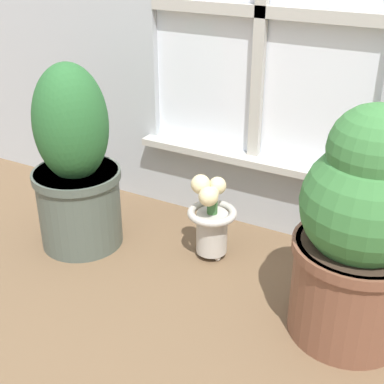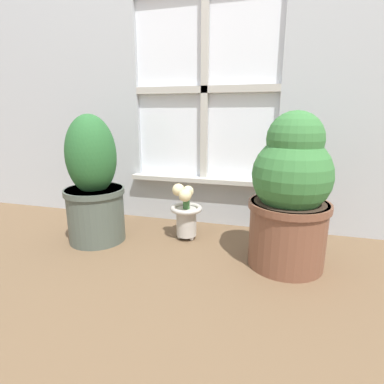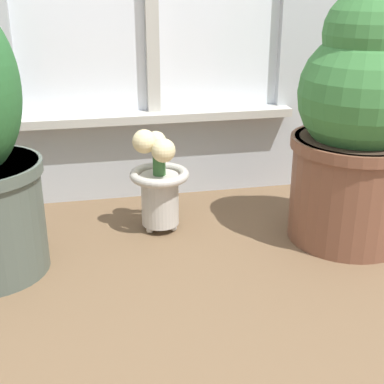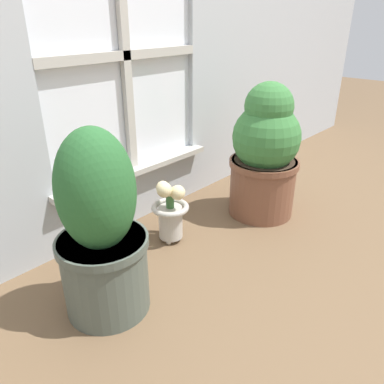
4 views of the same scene
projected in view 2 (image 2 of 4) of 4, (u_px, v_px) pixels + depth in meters
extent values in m
plane|color=brown|center=(163.00, 279.00, 1.13)|extent=(10.00, 10.00, 0.00)
cube|color=#B2B7BC|center=(204.00, 199.00, 1.70)|extent=(0.76, 0.05, 0.26)
cube|color=white|center=(206.00, 90.00, 1.56)|extent=(0.76, 0.02, 0.92)
cube|color=#BCB7AD|center=(205.00, 89.00, 1.54)|extent=(0.04, 0.02, 0.92)
cube|color=#BCB7AD|center=(205.00, 89.00, 1.54)|extent=(0.76, 0.02, 0.04)
cube|color=#BCB7AD|center=(202.00, 180.00, 1.63)|extent=(0.82, 0.06, 0.02)
cylinder|color=#4C564C|center=(96.00, 214.00, 1.45)|extent=(0.27, 0.27, 0.26)
cylinder|color=#4C564C|center=(94.00, 191.00, 1.42)|extent=(0.28, 0.28, 0.03)
cylinder|color=#38281E|center=(94.00, 189.00, 1.42)|extent=(0.24, 0.24, 0.01)
ellipsoid|color=#28602D|center=(91.00, 155.00, 1.37)|extent=(0.23, 0.23, 0.37)
ellipsoid|color=#28602D|center=(108.00, 168.00, 1.46)|extent=(0.14, 0.08, 0.15)
cylinder|color=brown|center=(287.00, 234.00, 1.21)|extent=(0.30, 0.30, 0.27)
cylinder|color=brown|center=(289.00, 205.00, 1.17)|extent=(0.32, 0.32, 0.03)
cylinder|color=#38281E|center=(289.00, 203.00, 1.17)|extent=(0.28, 0.28, 0.01)
sphere|color=#387538|center=(292.00, 175.00, 1.14)|extent=(0.30, 0.30, 0.30)
sphere|color=#387538|center=(295.00, 139.00, 1.11)|extent=(0.21, 0.21, 0.21)
ellipsoid|color=#387538|center=(287.00, 175.00, 1.24)|extent=(0.17, 0.06, 0.18)
sphere|color=#BCB7AD|center=(189.00, 234.00, 1.52)|extent=(0.02, 0.02, 0.02)
sphere|color=#BCB7AD|center=(179.00, 237.00, 1.48)|extent=(0.02, 0.02, 0.02)
sphere|color=#BCB7AD|center=(192.00, 238.00, 1.47)|extent=(0.02, 0.02, 0.02)
cylinder|color=#BCB7AD|center=(186.00, 222.00, 1.47)|extent=(0.10, 0.10, 0.14)
torus|color=#BCB7AD|center=(186.00, 209.00, 1.45)|extent=(0.15, 0.15, 0.02)
cylinder|color=#386633|center=(186.00, 201.00, 1.44)|extent=(0.03, 0.03, 0.08)
sphere|color=beige|center=(186.00, 195.00, 1.44)|extent=(0.04, 0.04, 0.04)
sphere|color=beige|center=(188.00, 191.00, 1.47)|extent=(0.06, 0.06, 0.06)
sphere|color=beige|center=(178.00, 190.00, 1.43)|extent=(0.06, 0.06, 0.06)
sphere|color=beige|center=(185.00, 195.00, 1.40)|extent=(0.06, 0.06, 0.06)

